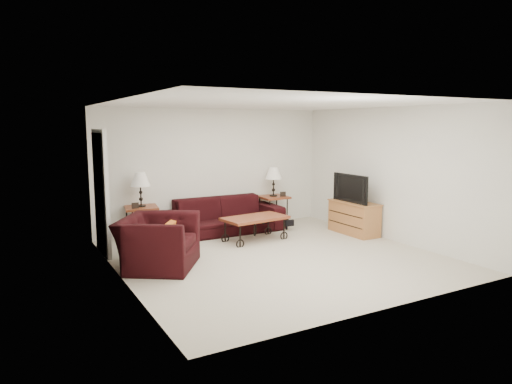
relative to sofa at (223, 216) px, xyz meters
The scene contains 20 objects.
ground 2.05m from the sofa, 89.34° to the right, with size 5.00×5.00×0.00m, color beige.
wall_back 1.02m from the sofa, 87.23° to the left, with size 5.00×0.02×2.50m, color white.
wall_front 4.61m from the sofa, 89.71° to the right, with size 5.00×0.02×2.50m, color white.
wall_left 3.32m from the sofa, 140.80° to the right, with size 0.02×5.00×2.50m, color white.
wall_right 3.35m from the sofa, 38.68° to the right, with size 0.02×5.00×2.50m, color white.
ceiling 2.95m from the sofa, 89.34° to the right, with size 5.00×5.00×0.00m, color white.
doorway 2.56m from the sofa, behind, with size 0.08×0.94×2.04m, color black.
sofa is the anchor object (origin of this frame).
side_table_left 1.63m from the sofa, behind, with size 0.59×0.59×0.65m, color brown.
side_table_right 1.30m from the sofa, ahead, with size 0.58×0.58×0.63m, color brown.
lamp_left 1.74m from the sofa, behind, with size 0.37×0.37×0.65m, color black, non-canonical shape.
lamp_right 1.43m from the sofa, ahead, with size 0.36×0.36×0.63m, color black, non-canonical shape.
photo_frame_left 1.80m from the sofa, behind, with size 0.13×0.02×0.11m, color black.
photo_frame_right 1.48m from the sofa, ahead, with size 0.13×0.02×0.11m, color black.
coffee_table 0.91m from the sofa, 73.86° to the right, with size 1.21×0.65×0.45m, color brown.
armchair 2.46m from the sofa, 138.84° to the right, with size 1.21×1.06×0.79m, color black.
throw_pillow 2.39m from the sofa, 135.56° to the right, with size 0.36×0.09×0.36m, color #C06C18.
tv_stand 2.63m from the sofa, 30.96° to the right, with size 0.45×1.08×0.65m, color #B47843.
television 2.67m from the sofa, 31.19° to the right, with size 0.97×0.13×0.56m, color black.
backpack 1.33m from the sofa, 17.96° to the right, with size 0.30×0.23×0.39m, color black.
Camera 1 is at (-3.91, -6.34, 2.17)m, focal length 32.47 mm.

